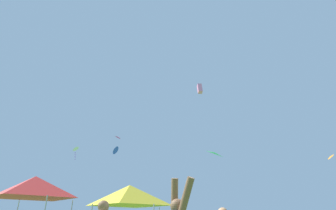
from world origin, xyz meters
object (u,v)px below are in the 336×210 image
Objects in this scene: canopy_tent_red at (34,187)px; kite_pink_box at (200,89)px; canopy_tent_yellow at (129,195)px; kite_magenta_delta at (118,137)px; kite_orange_delta at (330,157)px; kite_white_delta at (76,149)px; kite_blue_delta at (115,150)px; kite_green_diamond at (215,153)px.

canopy_tent_red is 16.13m from kite_pink_box.
canopy_tent_yellow is 3.85× the size of kite_magenta_delta.
kite_pink_box is (-12.46, -4.15, 5.56)m from kite_orange_delta.
kite_blue_delta is at bearing -53.40° from kite_white_delta.
kite_pink_box is at bearing 148.91° from kite_green_diamond.
canopy_tent_yellow is 27.21m from kite_white_delta.
kite_blue_delta is 0.48× the size of kite_white_delta.
canopy_tent_yellow is 1.95× the size of kite_green_diamond.
kite_pink_box is (16.17, -12.77, 2.26)m from kite_white_delta.
kite_magenta_delta is at bearing 105.82° from canopy_tent_yellow.
canopy_tent_yellow is at bearing -117.16° from kite_green_diamond.
kite_pink_box is at bearing -11.48° from kite_blue_delta.
canopy_tent_red is 3.41× the size of kite_pink_box.
kite_green_diamond reaches higher than canopy_tent_yellow.
canopy_tent_yellow is 2.81× the size of kite_pink_box.
kite_pink_box reaches higher than kite_orange_delta.
canopy_tent_red is at bearing -139.81° from kite_green_diamond.
kite_magenta_delta reaches higher than kite_green_diamond.
kite_magenta_delta is at bearing 136.65° from kite_green_diamond.
canopy_tent_yellow is 13.42m from kite_blue_delta.
kite_blue_delta reaches higher than kite_orange_delta.
canopy_tent_red is at bearing -135.34° from kite_pink_box.
kite_pink_box is (4.08, 10.26, 10.28)m from canopy_tent_yellow.
kite_pink_box reaches higher than kite_green_diamond.
kite_magenta_delta reaches higher than kite_orange_delta.
kite_magenta_delta is (-0.51, 18.44, 8.06)m from canopy_tent_red.
kite_blue_delta is 14.23m from kite_white_delta.
kite_white_delta is 1.19× the size of kite_green_diamond.
kite_orange_delta is (28.62, -8.61, -3.30)m from kite_white_delta.
kite_white_delta reaches higher than kite_green_diamond.
kite_green_diamond is (8.78, -2.14, -0.91)m from kite_blue_delta.
kite_blue_delta is at bearing 83.22° from canopy_tent_red.
kite_magenta_delta is 0.88× the size of kite_blue_delta.
kite_white_delta reaches higher than canopy_tent_yellow.
kite_orange_delta is at bearing 31.40° from canopy_tent_red.
kite_orange_delta is at bearing 18.44° from kite_pink_box.
kite_orange_delta reaches higher than canopy_tent_yellow.
kite_green_diamond is (10.55, -9.96, -4.48)m from kite_magenta_delta.
kite_orange_delta reaches higher than canopy_tent_red.
kite_blue_delta is 0.57× the size of kite_green_diamond.
kite_white_delta is at bearing 142.05° from kite_green_diamond.
canopy_tent_yellow is at bearing -111.67° from kite_pink_box.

